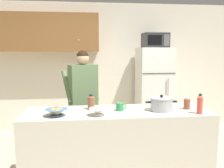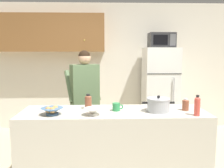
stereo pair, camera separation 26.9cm
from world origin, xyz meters
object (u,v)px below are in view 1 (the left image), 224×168
(microwave, at_px, (155,40))
(empty_bowl, at_px, (98,111))
(bread_bowl, at_px, (56,112))
(person_near_pot, at_px, (83,91))
(cooking_pot, at_px, (161,104))
(refrigerator, at_px, (154,90))
(bottle_far_corner, at_px, (187,103))
(coffee_mug, at_px, (120,107))
(bottle_near_edge, at_px, (200,104))
(bottle_mid_counter, at_px, (91,102))

(microwave, bearing_deg, empty_bowl, -121.52)
(bread_bowl, bearing_deg, person_near_pot, 74.09)
(cooking_pot, height_order, bread_bowl, cooking_pot)
(refrigerator, height_order, bottle_far_corner, refrigerator)
(cooking_pot, relative_size, coffee_mug, 2.91)
(cooking_pot, distance_m, bottle_far_corner, 0.35)
(refrigerator, bearing_deg, bottle_far_corner, -93.89)
(refrigerator, relative_size, bottle_far_corner, 11.46)
(person_near_pot, height_order, bottle_near_edge, person_near_pot)
(refrigerator, height_order, cooking_pot, refrigerator)
(person_near_pot, distance_m, bread_bowl, 1.05)
(bottle_mid_counter, bearing_deg, coffee_mug, -17.00)
(bread_bowl, height_order, bottle_near_edge, bottle_near_edge)
(cooking_pot, xyz_separation_m, coffee_mug, (-0.49, 0.07, -0.03))
(person_near_pot, bearing_deg, empty_bowl, -80.68)
(refrigerator, height_order, bottle_near_edge, refrigerator)
(cooking_pot, height_order, coffee_mug, cooking_pot)
(bottle_near_edge, height_order, bottle_far_corner, bottle_near_edge)
(coffee_mug, bearing_deg, bottle_far_corner, -1.12)
(coffee_mug, bearing_deg, refrigerator, 62.46)
(bottle_near_edge, bearing_deg, coffee_mug, 163.93)
(cooking_pot, distance_m, bread_bowl, 1.22)
(person_near_pot, xyz_separation_m, bottle_mid_counter, (0.10, -0.75, -0.01))
(microwave, distance_m, empty_bowl, 2.51)
(empty_bowl, bearing_deg, bottle_far_corner, 8.93)
(microwave, distance_m, bottle_near_edge, 2.22)
(refrigerator, xyz_separation_m, empty_bowl, (-1.23, -2.03, 0.12))
(microwave, relative_size, bottle_mid_counter, 2.57)
(bread_bowl, relative_size, bottle_far_corner, 1.70)
(refrigerator, xyz_separation_m, microwave, (0.00, -0.02, 0.99))
(coffee_mug, bearing_deg, bread_bowl, -167.51)
(refrigerator, distance_m, coffee_mug, 2.08)
(person_near_pot, height_order, empty_bowl, person_near_pot)
(coffee_mug, bearing_deg, person_near_pot, 117.50)
(microwave, bearing_deg, person_near_pot, -145.40)
(bottle_near_edge, bearing_deg, bottle_mid_counter, 163.67)
(person_near_pot, height_order, coffee_mug, person_near_pot)
(bread_bowl, xyz_separation_m, bottle_mid_counter, (0.39, 0.27, 0.04))
(coffee_mug, relative_size, empty_bowl, 0.62)
(coffee_mug, xyz_separation_m, bread_bowl, (-0.73, -0.16, 0.00))
(cooking_pot, relative_size, bottle_near_edge, 1.64)
(person_near_pot, distance_m, cooking_pot, 1.31)
(bottle_far_corner, bearing_deg, person_near_pot, 145.80)
(person_near_pot, relative_size, bread_bowl, 6.55)
(person_near_pot, relative_size, coffee_mug, 12.52)
(empty_bowl, bearing_deg, microwave, 58.48)
(cooking_pot, xyz_separation_m, bottle_near_edge, (0.39, -0.19, 0.03))
(person_near_pot, distance_m, bottle_near_edge, 1.72)
(coffee_mug, bearing_deg, microwave, 62.18)
(coffee_mug, relative_size, bottle_far_corner, 0.89)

